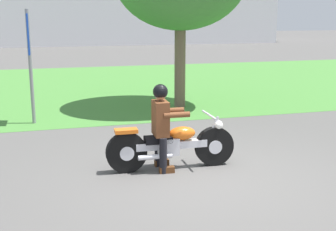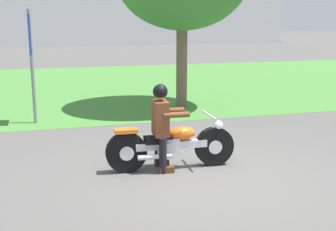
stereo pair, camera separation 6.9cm
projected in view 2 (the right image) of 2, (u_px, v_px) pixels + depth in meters
ground at (205, 179)px, 6.86m from camera, size 120.00×120.00×0.00m
grass_verge at (112, 85)px, 16.03m from camera, size 60.00×12.00×0.01m
motorcycle_lead at (172, 145)px, 7.23m from camera, size 2.13×0.66×0.89m
rider_lead at (161, 120)px, 7.10m from camera, size 0.56×0.48×1.41m
sign_banner at (31, 49)px, 10.03m from camera, size 0.08×0.60×2.60m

